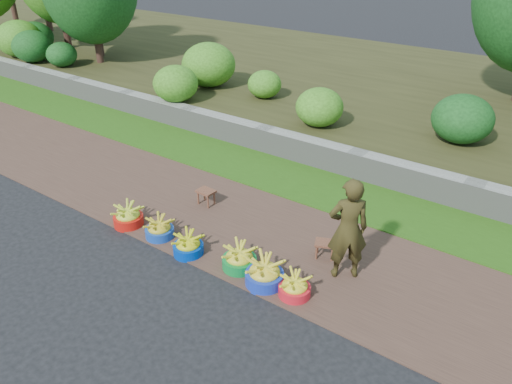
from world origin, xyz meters
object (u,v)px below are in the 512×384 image
Objects in this scene: basin_d at (239,259)px; stool_left at (206,193)px; basin_f at (295,287)px; stool_right at (325,245)px; basin_c at (188,245)px; basin_a at (128,217)px; basin_b at (159,229)px; basin_e at (265,274)px; vendor_woman at (348,229)px.

stool_left is (-1.62, 1.14, 0.07)m from basin_d.
basin_d is 1.14× the size of basin_f.
stool_left reaches higher than stool_right.
basin_c reaches higher than stool_right.
basin_a is at bearing -178.45° from basin_f.
basin_c is (0.69, -0.07, 0.00)m from basin_b.
basin_e is 0.35× the size of vendor_woman.
vendor_woman is at bearing -7.63° from stool_left.
basin_c is 2.46m from vendor_woman.
basin_a is 2.75m from basin_e.
stool_left is at bearing 175.95° from stool_right.
basin_d reaches higher than stool_right.
stool_left is at bearing 64.01° from basin_a.
basin_c is 2.09m from stool_right.
basin_c is at bearing -147.21° from stool_right.
basin_d reaches higher than basin_f.
basin_a is 3.73m from vendor_woman.
stool_right is at bearing 32.79° from basin_c.
basin_b is 0.91× the size of basin_d.
stool_left is (0.62, 1.28, 0.08)m from basin_a.
basin_d is 0.93× the size of basin_e.
vendor_woman is (2.88, 0.84, 0.64)m from basin_b.
basin_a is 1.42m from stool_left.
basin_d is 1.56× the size of stool_left.
basin_f is at bearing 4.02° from basin_e.
basin_e is at bearing -9.70° from basin_d.
basin_c is 1.37m from basin_e.
basin_e reaches higher than basin_b.
vendor_woman is at bearing 29.21° from basin_d.
basin_f is 2.87m from stool_left.
stool_right is at bearing -4.05° from stool_left.
basin_b is (0.69, 0.04, -0.01)m from basin_a.
basin_a is 1.07× the size of basin_b.
basin_f reaches higher than stool_right.
vendor_woman reaches higher than basin_f.
basin_b reaches higher than stool_right.
basin_f is at bearing 1.55° from basin_a.
basin_e reaches higher than stool_right.
basin_e reaches higher than basin_c.
basin_d is at bearing 3.60° from basin_a.
basin_b is 1.24m from stool_left.
basin_b is 2.66m from stool_right.
basin_e is at bearing 0.34° from basin_b.
basin_d is at bearing 11.21° from basin_c.
stool_left is at bearing 155.43° from basin_f.
basin_d is 1.65m from vendor_woman.
basin_e is at bearing 1.12° from basin_a.
basin_f is at bearing 28.00° from vendor_woman.
basin_e is 2.46m from stool_left.
basin_c is 0.87m from basin_d.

